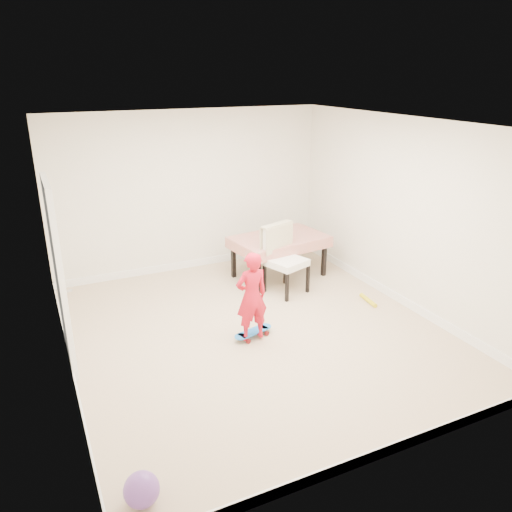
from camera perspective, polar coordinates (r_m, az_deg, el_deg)
name	(u,v)px	position (r m, az deg, el deg)	size (l,w,h in m)	color
ground	(256,331)	(6.49, -0.05, -8.58)	(5.00, 5.00, 0.00)	tan
ceiling	(256,125)	(5.70, -0.06, 14.72)	(4.50, 5.00, 0.04)	silver
wall_back	(191,192)	(8.20, -7.49, 7.25)	(4.50, 0.04, 2.60)	silver
wall_front	(391,325)	(4.04, 15.21, -7.63)	(4.50, 0.04, 2.60)	silver
wall_left	(58,264)	(5.46, -21.74, -0.87)	(0.04, 5.00, 2.60)	silver
wall_right	(402,214)	(7.17, 16.37, 4.66)	(0.04, 5.00, 2.60)	silver
door	(59,278)	(5.84, -21.56, -2.39)	(0.10, 0.94, 2.11)	white
baseboard_back	(194,263)	(8.58, -7.13, -0.82)	(4.50, 0.02, 0.12)	white
baseboard_front	(378,453)	(4.73, 13.82, -21.07)	(4.50, 0.02, 0.12)	white
baseboard_left	(72,369)	(6.00, -20.27, -11.98)	(0.02, 5.00, 0.12)	white
baseboard_right	(394,295)	(7.59, 15.50, -4.37)	(0.02, 5.00, 0.12)	white
dining_table	(279,257)	(8.03, 2.64, -0.07)	(1.45, 0.92, 0.68)	red
dining_chair	(287,260)	(7.39, 3.51, -0.47)	(0.56, 0.64, 1.03)	white
skateboard	(253,334)	(6.34, -0.33, -8.89)	(0.56, 0.20, 0.08)	blue
child	(252,299)	(6.03, -0.50, -4.94)	(0.41, 0.27, 1.13)	red
balloon	(142,490)	(4.31, -12.95, -24.58)	(0.28, 0.28, 0.28)	#7243A2
foam_toy	(368,300)	(7.42, 12.70, -4.95)	(0.06, 0.06, 0.40)	yellow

